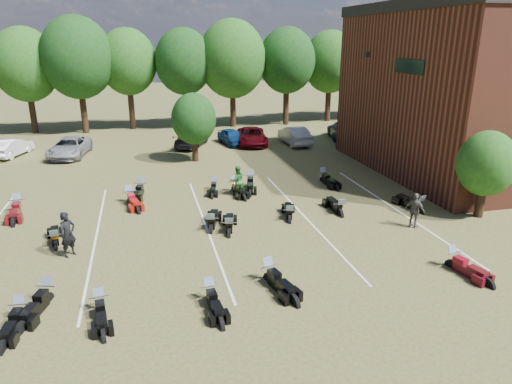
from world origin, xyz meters
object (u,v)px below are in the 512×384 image
object	(u,v)px
person_green	(237,181)
person_black	(68,234)
person_grey	(415,210)
motorcycle_0	(22,320)
car_4	(232,137)
motorcycle_14	(19,212)
motorcycle_3	(210,301)

from	to	relation	value
person_green	person_black	bearing A→B (deg)	32.56
person_grey	motorcycle_0	bearing A→B (deg)	72.43
person_black	person_grey	world-z (taller)	person_black
car_4	person_grey	distance (m)	20.30
car_4	motorcycle_14	bearing A→B (deg)	-147.77
person_grey	motorcycle_14	xyz separation A→B (m)	(-18.67, 6.66, -0.84)
person_grey	motorcycle_0	size ratio (longest dim) A/B	0.81
car_4	motorcycle_14	size ratio (longest dim) A/B	1.51
car_4	person_grey	xyz separation A→B (m)	(4.88, -19.70, 0.20)
person_black	person_grey	size ratio (longest dim) A/B	1.14
motorcycle_14	person_green	bearing A→B (deg)	-5.72
car_4	motorcycle_3	bearing A→B (deg)	-114.13
motorcycle_3	car_4	bearing A→B (deg)	72.43
person_black	person_green	size ratio (longest dim) A/B	1.10
person_black	motorcycle_0	world-z (taller)	person_black
car_4	motorcycle_0	bearing A→B (deg)	-127.27
motorcycle_0	motorcycle_3	xyz separation A→B (m)	(6.00, -0.36, 0.00)
person_black	person_green	world-z (taller)	person_black
motorcycle_3	motorcycle_0	bearing A→B (deg)	171.97
person_green	motorcycle_14	bearing A→B (deg)	-3.04
person_black	motorcycle_3	size ratio (longest dim) A/B	0.90
car_4	person_black	world-z (taller)	person_black
car_4	motorcycle_0	xyz separation A→B (m)	(-11.47, -23.41, -0.64)
person_grey	motorcycle_14	world-z (taller)	person_grey
person_black	motorcycle_3	xyz separation A→B (m)	(5.07, -4.81, -0.96)
car_4	person_black	bearing A→B (deg)	-130.25
motorcycle_0	motorcycle_3	bearing A→B (deg)	2.58
car_4	person_black	distance (m)	21.69
car_4	motorcycle_0	world-z (taller)	car_4
motorcycle_0	car_4	bearing A→B (deg)	69.89
motorcycle_0	motorcycle_14	distance (m)	10.62
person_black	person_green	distance (m)	10.13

